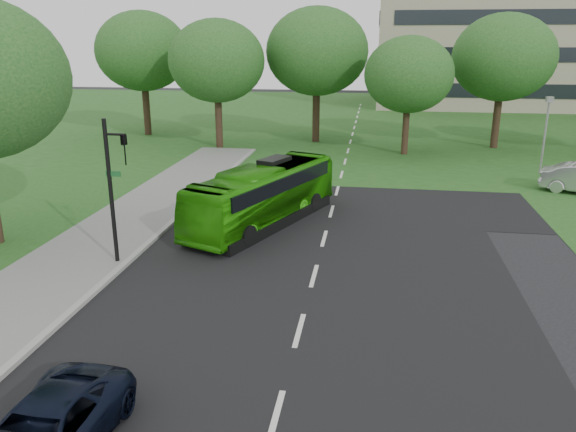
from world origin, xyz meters
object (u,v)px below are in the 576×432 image
object	(u,v)px
tree_park_a	(217,61)
camera_pole	(546,125)
office_building	(543,3)
bus	(264,195)
tree_park_b	(317,52)
tree_park_d	(503,58)
tree_park_c	(409,75)
tree_park_f	(142,51)
traffic_light	(114,182)

from	to	relation	value
tree_park_a	camera_pole	world-z (taller)	tree_park_a
office_building	bus	bearing A→B (deg)	-114.67
tree_park_b	tree_park_d	world-z (taller)	tree_park_b
tree_park_a	camera_pole	xyz separation A→B (m)	(22.40, -6.03, -3.45)
tree_park_b	tree_park_c	xyz separation A→B (m)	(7.05, -4.35, -1.47)
tree_park_f	traffic_light	bearing A→B (deg)	-69.70
tree_park_c	tree_park_d	bearing A→B (deg)	27.65
office_building	tree_park_f	distance (m)	50.84
tree_park_d	camera_pole	distance (m)	9.89
tree_park_c	tree_park_f	bearing A→B (deg)	165.88
tree_park_a	tree_park_f	bearing A→B (deg)	147.95
tree_park_f	office_building	bearing A→B (deg)	37.77
bus	tree_park_d	bearing A→B (deg)	78.27
tree_park_a	bus	size ratio (longest dim) A/B	1.00
tree_park_a	tree_park_c	bearing A→B (deg)	-2.48
tree_park_b	tree_park_d	distance (m)	14.12
tree_park_c	tree_park_f	world-z (taller)	tree_park_f
tree_park_a	tree_park_d	xyz separation A→B (m)	(21.31, 3.08, 0.26)
tree_park_c	tree_park_d	distance (m)	8.04
tree_park_a	tree_park_c	size ratio (longest dim) A/B	1.15
office_building	tree_park_d	world-z (taller)	office_building
bus	tree_park_a	bearing A→B (deg)	133.11
tree_park_a	tree_park_f	world-z (taller)	tree_park_f
tree_park_a	tree_park_c	world-z (taller)	tree_park_a
camera_pole	tree_park_a	bearing A→B (deg)	178.87
tree_park_d	tree_park_f	xyz separation A→B (m)	(-29.24, 1.88, 0.33)
tree_park_a	traffic_light	xyz separation A→B (m)	(2.80, -24.03, -3.34)
tree_park_b	bus	bearing A→B (deg)	-90.20
office_building	traffic_light	distance (m)	67.35
tree_park_c	traffic_light	bearing A→B (deg)	-116.08
tree_park_d	traffic_light	bearing A→B (deg)	-124.33
bus	camera_pole	bearing A→B (deg)	60.60
tree_park_c	tree_park_f	size ratio (longest dim) A/B	0.80
tree_park_d	camera_pole	size ratio (longest dim) A/B	2.09
tree_park_d	traffic_light	size ratio (longest dim) A/B	1.84
tree_park_a	tree_park_b	distance (m)	8.14
tree_park_b	office_building	bearing A→B (deg)	52.35
bus	tree_park_c	bearing A→B (deg)	89.88
tree_park_a	tree_park_d	bearing A→B (deg)	8.22
bus	traffic_light	bearing A→B (deg)	-105.28
tree_park_c	bus	bearing A→B (deg)	-111.95
office_building	tree_park_c	world-z (taller)	office_building
bus	tree_park_b	bearing A→B (deg)	111.62
bus	camera_pole	world-z (taller)	camera_pole
tree_park_d	tree_park_c	bearing A→B (deg)	-152.35
traffic_light	tree_park_a	bearing A→B (deg)	115.62
tree_park_a	tree_park_f	size ratio (longest dim) A/B	0.92
tree_park_b	tree_park_d	bearing A→B (deg)	-2.66
tree_park_d	camera_pole	bearing A→B (deg)	-83.15
office_building	tree_park_b	bearing A→B (deg)	-127.65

